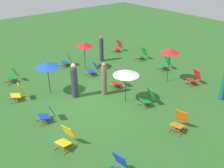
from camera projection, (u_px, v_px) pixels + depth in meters
The scene contains 22 objects.
ground_plane at pixel (93, 101), 12.20m from camera, with size 40.00×40.00×0.00m, color #2D6026.
deckchair_0 at pixel (67, 60), 15.82m from camera, with size 0.68×0.87×0.83m.
deckchair_1 at pixel (118, 81), 13.29m from camera, with size 0.61×0.84×0.83m.
deckchair_2 at pixel (118, 47), 18.20m from camera, with size 0.53×0.79×0.83m.
deckchair_3 at pixel (179, 121), 10.05m from camera, with size 0.63×0.84×0.83m.
deckchair_4 at pixel (13, 75), 13.88m from camera, with size 0.52×0.79×0.83m.
deckchair_5 at pixel (66, 138), 9.14m from camera, with size 0.66×0.86×0.83m.
deckchair_6 at pixel (93, 69), 14.62m from camera, with size 0.66×0.86×0.83m.
deckchair_7 at pixel (19, 93), 12.10m from camera, with size 0.66×0.86×0.83m.
deckchair_8 at pixel (117, 167), 7.91m from camera, with size 0.59×0.83×0.83m.
deckchair_10 at pixel (47, 113), 10.57m from camera, with size 0.59×0.82×0.83m.
deckchair_11 at pixel (166, 64), 15.34m from camera, with size 0.66×0.86×0.83m.
deckchair_12 at pixel (194, 78), 13.59m from camera, with size 0.67×0.86×0.83m.
deckchair_13 at pixel (142, 54), 16.84m from camera, with size 0.60×0.83×0.83m.
deckchair_14 at pixel (148, 98), 11.67m from camera, with size 0.63×0.85×0.83m.
umbrella_0 at pixel (170, 51), 13.29m from camera, with size 0.98×0.98×1.91m.
umbrella_1 at pixel (126, 72), 11.45m from camera, with size 1.19×1.19×1.65m.
umbrella_2 at pixel (84, 44), 14.85m from camera, with size 0.94×0.94×1.71m.
umbrella_3 at pixel (47, 65), 12.16m from camera, with size 1.16×1.16×1.67m.
person_0 at pixel (104, 80), 12.42m from camera, with size 0.32×0.32×1.67m.
person_1 at pixel (74, 81), 12.19m from camera, with size 0.45×0.45×1.74m.
person_3 at pixel (101, 49), 16.40m from camera, with size 0.38×0.38×1.68m.
Camera 1 is at (8.69, -5.99, 6.24)m, focal length 41.02 mm.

